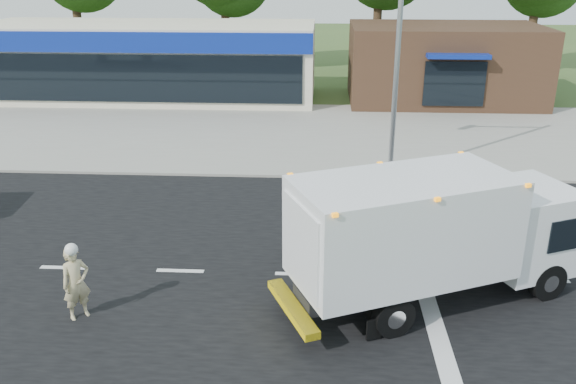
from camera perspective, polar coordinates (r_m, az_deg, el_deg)
name	(u,v)px	position (r m, az deg, el deg)	size (l,w,h in m)	color
ground	(299,275)	(15.32, 1.05, -7.74)	(120.00, 120.00, 0.00)	#385123
road_asphalt	(299,274)	(15.32, 1.05, -7.72)	(60.00, 14.00, 0.02)	black
sidewalk	(308,166)	(22.82, 1.85, 2.43)	(60.00, 2.40, 0.12)	gray
parking_apron	(311,127)	(28.38, 2.15, 6.11)	(60.00, 9.00, 0.02)	gray
lane_markings	(356,305)	(14.16, 6.40, -10.43)	(55.20, 7.00, 0.01)	silver
ems_box_truck	(432,230)	(13.81, 13.37, -3.48)	(7.25, 4.77, 3.09)	black
emergency_worker	(76,282)	(14.01, -19.24, -7.92)	(0.72, 0.71, 1.79)	tan
retail_strip_mall	(150,61)	(35.06, -12.79, 11.89)	(18.00, 6.20, 4.00)	beige
brown_storefront	(444,64)	(34.43, 14.39, 11.57)	(10.00, 6.70, 4.00)	#382316
traffic_signal_pole	(379,36)	(21.22, 8.54, 14.28)	(3.51, 0.25, 8.00)	gray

